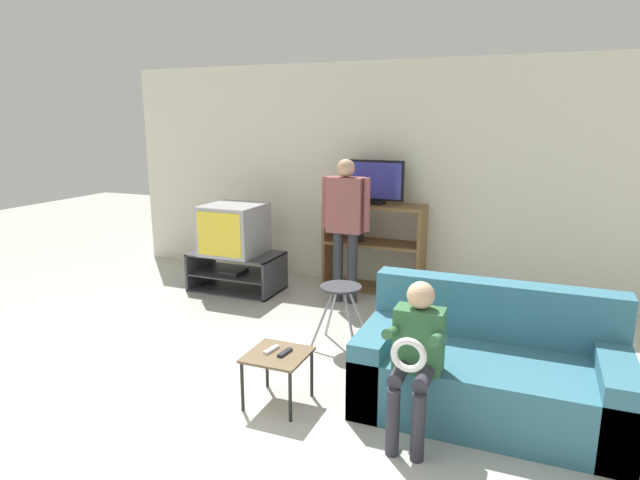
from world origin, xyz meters
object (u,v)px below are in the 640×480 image
object	(u,v)px
television_main	(234,229)
person_seated_child	(416,350)
remote_control_black	(285,353)
television_flat	(373,183)
couch	(488,372)
remote_control_white	(271,350)
person_standing_adult	(346,217)
media_shelf	(374,246)
tv_stand	(237,271)
folding_stool	(341,296)
snack_table	(278,360)

from	to	relation	value
television_main	person_seated_child	world-z (taller)	television_main
person_seated_child	remote_control_black	bearing A→B (deg)	175.73
television_flat	couch	distance (m)	2.92
remote_control_white	person_seated_child	bearing A→B (deg)	5.39
television_flat	person_standing_adult	world-z (taller)	person_standing_adult
media_shelf	remote_control_white	bearing A→B (deg)	-88.64
television_flat	couch	size ratio (longest dim) A/B	0.41
person_standing_adult	remote_control_white	bearing A→B (deg)	-84.03
tv_stand	person_seated_child	world-z (taller)	person_seated_child
media_shelf	remote_control_white	xyz separation A→B (m)	(0.06, -2.71, -0.13)
television_main	folding_stool	size ratio (longest dim) A/B	1.16
folding_stool	couch	xyz separation A→B (m)	(1.29, -0.62, -0.18)
snack_table	remote_control_white	size ratio (longest dim) A/B	2.84
television_flat	remote_control_white	size ratio (longest dim) A/B	4.86
television_flat	couch	xyz separation A→B (m)	(1.52, -2.30, -0.96)
media_shelf	remote_control_white	distance (m)	2.71
television_main	folding_stool	world-z (taller)	television_main
tv_stand	person_seated_child	xyz separation A→B (m)	(2.57, -2.18, 0.37)
television_main	remote_control_black	xyz separation A→B (m)	(1.66, -2.10, -0.34)
media_shelf	person_standing_adult	size ratio (longest dim) A/B	0.73
folding_stool	couch	world-z (taller)	couch
tv_stand	media_shelf	bearing A→B (deg)	22.31
remote_control_white	couch	xyz separation A→B (m)	(1.42, 0.43, -0.10)
remote_control_black	media_shelf	bearing A→B (deg)	101.09
television_main	couch	size ratio (longest dim) A/B	0.38
television_flat	person_standing_adult	distance (m)	0.65
folding_stool	person_standing_adult	world-z (taller)	person_standing_adult
tv_stand	television_main	bearing A→B (deg)	-135.04
remote_control_white	television_main	bearing A→B (deg)	136.16
folding_stool	tv_stand	bearing A→B (deg)	147.74
couch	television_main	bearing A→B (deg)	150.76
tv_stand	media_shelf	distance (m)	1.62
couch	snack_table	bearing A→B (deg)	-161.69
folding_stool	snack_table	world-z (taller)	folding_stool
media_shelf	person_standing_adult	bearing A→B (deg)	-106.92
tv_stand	snack_table	size ratio (longest dim) A/B	2.52
media_shelf	person_seated_child	bearing A→B (deg)	-68.63
media_shelf	couch	xyz separation A→B (m)	(1.49, -2.28, -0.23)
television_main	media_shelf	world-z (taller)	media_shelf
media_shelf	remote_control_white	world-z (taller)	media_shelf
remote_control_black	couch	xyz separation A→B (m)	(1.31, 0.44, -0.10)
tv_stand	person_standing_adult	size ratio (longest dim) A/B	0.66
remote_control_white	media_shelf	bearing A→B (deg)	101.01
folding_stool	snack_table	distance (m)	1.08
snack_table	person_standing_adult	world-z (taller)	person_standing_adult
remote_control_white	person_standing_adult	size ratio (longest dim) A/B	0.09
remote_control_white	snack_table	bearing A→B (deg)	-11.69
television_main	remote_control_black	world-z (taller)	television_main
media_shelf	television_flat	xyz separation A→B (m)	(-0.03, 0.02, 0.73)
television_main	couch	world-z (taller)	television_main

